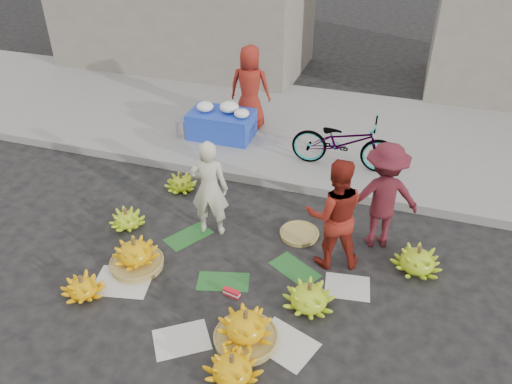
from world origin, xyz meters
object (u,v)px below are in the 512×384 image
(banana_bunch_4, at_px, (309,297))
(vendor_cream, at_px, (209,189))
(banana_bunch_0, at_px, (136,255))
(flower_table, at_px, (222,123))
(bicycle, at_px, (344,142))

(banana_bunch_4, distance_m, vendor_cream, 2.02)
(banana_bunch_4, bearing_deg, banana_bunch_0, -179.92)
(banana_bunch_0, xyz_separation_m, vendor_cream, (0.63, 1.02, 0.52))
(banana_bunch_4, bearing_deg, vendor_cream, 148.56)
(banana_bunch_0, height_order, vendor_cream, vendor_cream)
(banana_bunch_4, xyz_separation_m, vendor_cream, (-1.66, 1.01, 0.55))
(vendor_cream, height_order, flower_table, vendor_cream)
(banana_bunch_0, distance_m, banana_bunch_4, 2.28)
(banana_bunch_0, bearing_deg, banana_bunch_4, 0.08)
(vendor_cream, distance_m, flower_table, 2.77)
(vendor_cream, bearing_deg, bicycle, -134.03)
(banana_bunch_4, bearing_deg, bicycle, 93.37)
(banana_bunch_0, relative_size, banana_bunch_4, 1.09)
(banana_bunch_4, xyz_separation_m, flower_table, (-2.52, 3.62, 0.23))
(banana_bunch_0, bearing_deg, vendor_cream, 58.33)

